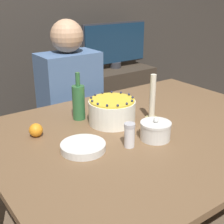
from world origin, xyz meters
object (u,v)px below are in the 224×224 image
sugar_bowl (155,131)px  sugar_shaker (129,135)px  bottle (79,102)px  person_man_blue_shirt (71,118)px  cake (112,111)px  tv_monitor (115,44)px  candle (152,103)px

sugar_bowl → sugar_shaker: sugar_shaker is taller
bottle → person_man_blue_shirt: (0.20, 0.48, -0.31)m
sugar_shaker → sugar_bowl: bearing=-4.3°
cake → person_man_blue_shirt: person_man_blue_shirt is taller
bottle → person_man_blue_shirt: bearing=67.1°
cake → tv_monitor: size_ratio=0.37×
sugar_shaker → candle: 0.32m
sugar_bowl → candle: bearing=52.1°
sugar_bowl → tv_monitor: bearing=61.1°
sugar_bowl → sugar_shaker: (-0.14, 0.01, 0.01)m
person_man_blue_shirt → sugar_shaker: bearing=78.2°
cake → person_man_blue_shirt: size_ratio=0.20×
cake → sugar_bowl: cake is taller
sugar_bowl → candle: candle is taller
person_man_blue_shirt → candle: bearing=97.3°
tv_monitor → person_man_blue_shirt: bearing=-150.9°
sugar_shaker → tv_monitor: 1.51m
cake → sugar_bowl: (0.05, -0.27, -0.02)m
cake → bottle: bearing=127.1°
cake → candle: 0.21m
candle → sugar_shaker: bearing=-150.0°
candle → bottle: size_ratio=0.99×
tv_monitor → candle: bearing=-117.3°
candle → person_man_blue_shirt: 0.79m
cake → candle: bearing=-27.7°
person_man_blue_shirt → tv_monitor: size_ratio=1.88×
cake → tv_monitor: bearing=53.0°
candle → person_man_blue_shirt: person_man_blue_shirt is taller
bottle → tv_monitor: size_ratio=0.39×
sugar_shaker → candle: candle is taller
candle → person_man_blue_shirt: (-0.09, 0.72, -0.31)m
sugar_shaker → person_man_blue_shirt: (0.18, 0.88, -0.27)m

